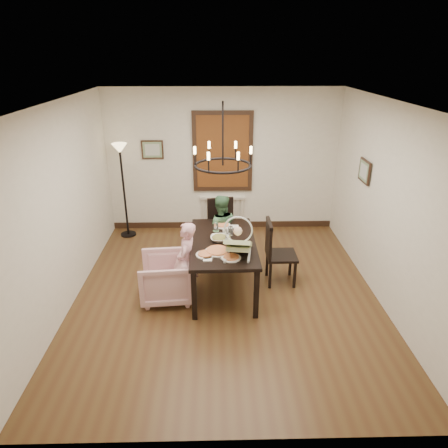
{
  "coord_description": "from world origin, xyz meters",
  "views": [
    {
      "loc": [
        -0.15,
        -5.15,
        3.39
      ],
      "look_at": [
        -0.03,
        0.23,
        1.05
      ],
      "focal_mm": 32.0,
      "sensor_mm": 36.0,
      "label": 1
    }
  ],
  "objects_px": {
    "elderly_woman": "(187,268)",
    "drinking_glass": "(228,238)",
    "chair_right": "(282,252)",
    "chair_far": "(223,230)",
    "armchair": "(166,278)",
    "seated_man": "(220,236)",
    "baby_bouncer": "(238,242)",
    "dining_table": "(223,246)",
    "floor_lamp": "(124,192)"
  },
  "relations": [
    {
      "from": "baby_bouncer",
      "to": "floor_lamp",
      "type": "distance_m",
      "value": 3.16
    },
    {
      "from": "dining_table",
      "to": "seated_man",
      "type": "bearing_deg",
      "value": 91.15
    },
    {
      "from": "chair_far",
      "to": "elderly_woman",
      "type": "distance_m",
      "value": 1.39
    },
    {
      "from": "armchair",
      "to": "elderly_woman",
      "type": "height_order",
      "value": "elderly_woman"
    },
    {
      "from": "seated_man",
      "to": "chair_right",
      "type": "bearing_deg",
      "value": 142.18
    },
    {
      "from": "elderly_woman",
      "to": "dining_table",
      "type": "bearing_deg",
      "value": 127.19
    },
    {
      "from": "chair_far",
      "to": "seated_man",
      "type": "bearing_deg",
      "value": -111.65
    },
    {
      "from": "armchair",
      "to": "floor_lamp",
      "type": "xyz_separation_m",
      "value": [
        -1.02,
        2.24,
        0.56
      ]
    },
    {
      "from": "chair_far",
      "to": "floor_lamp",
      "type": "xyz_separation_m",
      "value": [
        -1.87,
        0.96,
        0.37
      ]
    },
    {
      "from": "chair_right",
      "to": "elderly_woman",
      "type": "height_order",
      "value": "chair_right"
    },
    {
      "from": "elderly_woman",
      "to": "seated_man",
      "type": "height_order",
      "value": "seated_man"
    },
    {
      "from": "elderly_woman",
      "to": "floor_lamp",
      "type": "xyz_separation_m",
      "value": [
        -1.33,
        2.24,
        0.4
      ]
    },
    {
      "from": "baby_bouncer",
      "to": "drinking_glass",
      "type": "height_order",
      "value": "baby_bouncer"
    },
    {
      "from": "armchair",
      "to": "floor_lamp",
      "type": "distance_m",
      "value": 2.52
    },
    {
      "from": "dining_table",
      "to": "chair_far",
      "type": "xyz_separation_m",
      "value": [
        0.01,
        1.01,
        -0.19
      ]
    },
    {
      "from": "chair_far",
      "to": "chair_right",
      "type": "bearing_deg",
      "value": -53.84
    },
    {
      "from": "drinking_glass",
      "to": "floor_lamp",
      "type": "height_order",
      "value": "floor_lamp"
    },
    {
      "from": "armchair",
      "to": "seated_man",
      "type": "bearing_deg",
      "value": 138.11
    },
    {
      "from": "elderly_woman",
      "to": "floor_lamp",
      "type": "distance_m",
      "value": 2.64
    },
    {
      "from": "elderly_woman",
      "to": "floor_lamp",
      "type": "bearing_deg",
      "value": -139.83
    },
    {
      "from": "chair_right",
      "to": "chair_far",
      "type": "bearing_deg",
      "value": 45.93
    },
    {
      "from": "drinking_glass",
      "to": "floor_lamp",
      "type": "relative_size",
      "value": 0.09
    },
    {
      "from": "chair_right",
      "to": "elderly_woman",
      "type": "distance_m",
      "value": 1.5
    },
    {
      "from": "chair_right",
      "to": "seated_man",
      "type": "xyz_separation_m",
      "value": [
        -0.94,
        0.65,
        -0.01
      ]
    },
    {
      "from": "dining_table",
      "to": "floor_lamp",
      "type": "distance_m",
      "value": 2.71
    },
    {
      "from": "armchair",
      "to": "elderly_woman",
      "type": "bearing_deg",
      "value": 84.45
    },
    {
      "from": "elderly_woman",
      "to": "seated_man",
      "type": "bearing_deg",
      "value": 164.55
    },
    {
      "from": "baby_bouncer",
      "to": "drinking_glass",
      "type": "distance_m",
      "value": 0.39
    },
    {
      "from": "dining_table",
      "to": "chair_right",
      "type": "height_order",
      "value": "chair_right"
    },
    {
      "from": "elderly_woman",
      "to": "seated_man",
      "type": "relative_size",
      "value": 0.98
    },
    {
      "from": "chair_far",
      "to": "baby_bouncer",
      "type": "height_order",
      "value": "baby_bouncer"
    },
    {
      "from": "armchair",
      "to": "chair_far",
      "type": "bearing_deg",
      "value": 141.7
    },
    {
      "from": "chair_right",
      "to": "dining_table",
      "type": "bearing_deg",
      "value": 98.78
    },
    {
      "from": "drinking_glass",
      "to": "floor_lamp",
      "type": "distance_m",
      "value": 2.81
    },
    {
      "from": "armchair",
      "to": "baby_bouncer",
      "type": "distance_m",
      "value": 1.24
    },
    {
      "from": "armchair",
      "to": "seated_man",
      "type": "relative_size",
      "value": 0.73
    },
    {
      "from": "chair_right",
      "to": "seated_man",
      "type": "distance_m",
      "value": 1.14
    },
    {
      "from": "baby_bouncer",
      "to": "dining_table",
      "type": "bearing_deg",
      "value": 123.67
    },
    {
      "from": "seated_man",
      "to": "baby_bouncer",
      "type": "height_order",
      "value": "baby_bouncer"
    },
    {
      "from": "chair_far",
      "to": "armchair",
      "type": "xyz_separation_m",
      "value": [
        -0.86,
        -1.28,
        -0.18
      ]
    },
    {
      "from": "chair_far",
      "to": "drinking_glass",
      "type": "distance_m",
      "value": 1.14
    },
    {
      "from": "floor_lamp",
      "to": "chair_right",
      "type": "bearing_deg",
      "value": -33.33
    },
    {
      "from": "baby_bouncer",
      "to": "drinking_glass",
      "type": "xyz_separation_m",
      "value": [
        -0.13,
        0.34,
        -0.11
      ]
    },
    {
      "from": "elderly_woman",
      "to": "drinking_glass",
      "type": "distance_m",
      "value": 0.73
    },
    {
      "from": "seated_man",
      "to": "drinking_glass",
      "type": "relative_size",
      "value": 6.63
    },
    {
      "from": "chair_right",
      "to": "seated_man",
      "type": "relative_size",
      "value": 1.03
    },
    {
      "from": "chair_right",
      "to": "floor_lamp",
      "type": "xyz_separation_m",
      "value": [
        -2.77,
        1.82,
        0.37
      ]
    },
    {
      "from": "seated_man",
      "to": "baby_bouncer",
      "type": "relative_size",
      "value": 1.78
    },
    {
      "from": "chair_far",
      "to": "baby_bouncer",
      "type": "bearing_deg",
      "value": -92.51
    },
    {
      "from": "chair_far",
      "to": "chair_right",
      "type": "height_order",
      "value": "chair_right"
    }
  ]
}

